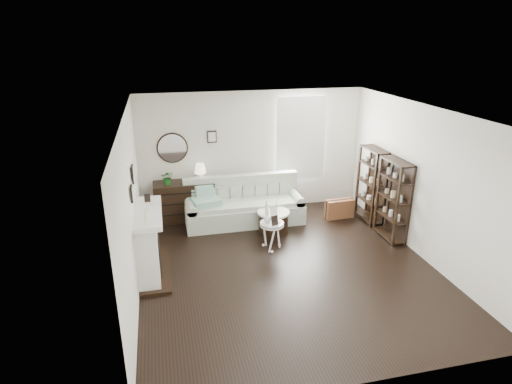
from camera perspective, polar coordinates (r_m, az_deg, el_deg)
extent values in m
plane|color=black|center=(7.62, 4.12, -9.90)|extent=(5.50, 5.50, 0.00)
plane|color=white|center=(6.68, 4.72, 10.50)|extent=(5.50, 5.50, 0.00)
plane|color=white|center=(9.57, -0.47, 5.36)|extent=(5.00, 0.00, 5.00)
plane|color=white|center=(4.76, 14.40, -11.99)|extent=(5.00, 0.00, 5.00)
plane|color=white|center=(6.77, -16.28, -2.07)|extent=(0.00, 5.50, 5.50)
plane|color=white|center=(8.11, 21.53, 1.06)|extent=(0.00, 5.50, 5.50)
cube|color=white|center=(9.78, 5.91, 7.09)|extent=(1.00, 0.02, 1.80)
cube|color=white|center=(9.72, 6.02, 7.01)|extent=(1.15, 0.02, 1.90)
cylinder|color=silver|center=(9.28, -11.09, 5.77)|extent=(0.60, 0.03, 0.60)
cube|color=black|center=(9.29, -5.90, 7.34)|extent=(0.20, 0.03, 0.26)
cube|color=white|center=(7.36, -14.24, -6.85)|extent=(0.34, 1.20, 1.10)
cube|color=black|center=(7.43, -13.91, -7.86)|extent=(0.30, 0.65, 0.70)
cube|color=white|center=(7.12, -14.24, -2.74)|extent=(0.44, 1.35, 0.08)
cube|color=black|center=(7.61, -13.28, -10.32)|extent=(0.50, 1.40, 0.05)
cylinder|color=white|center=(6.65, -14.38, -3.05)|extent=(0.08, 0.08, 0.22)
cube|color=black|center=(7.45, -14.29, -0.77)|extent=(0.10, 0.03, 0.14)
cube|color=black|center=(6.63, -16.25, -0.22)|extent=(0.03, 0.18, 0.24)
cube|color=black|center=(7.21, -16.13, 2.31)|extent=(0.03, 0.22, 0.28)
cube|color=black|center=(9.44, 15.12, 0.92)|extent=(0.30, 0.80, 1.60)
cylinder|color=beige|center=(9.32, 15.55, -1.21)|extent=(0.08, 0.08, 0.11)
cylinder|color=beige|center=(9.53, 14.86, -0.67)|extent=(0.08, 0.08, 0.11)
cylinder|color=beige|center=(9.73, 14.19, -0.16)|extent=(0.08, 0.08, 0.11)
cylinder|color=beige|center=(9.19, 15.78, 1.10)|extent=(0.08, 0.08, 0.11)
cylinder|color=beige|center=(9.40, 15.08, 1.60)|extent=(0.08, 0.08, 0.11)
cylinder|color=beige|center=(9.60, 14.40, 2.08)|extent=(0.08, 0.08, 0.11)
cylinder|color=beige|center=(9.07, 16.03, 3.49)|extent=(0.08, 0.08, 0.11)
cylinder|color=beige|center=(9.28, 15.30, 3.94)|extent=(0.08, 0.08, 0.11)
cylinder|color=beige|center=(9.49, 14.61, 4.37)|extent=(0.08, 0.08, 0.11)
cube|color=black|center=(8.71, 17.81, -1.03)|extent=(0.30, 0.80, 1.60)
cylinder|color=beige|center=(8.61, 18.32, -3.37)|extent=(0.08, 0.08, 0.11)
cylinder|color=beige|center=(8.81, 17.50, -2.73)|extent=(0.08, 0.08, 0.11)
cylinder|color=beige|center=(9.00, 16.72, -2.13)|extent=(0.08, 0.08, 0.11)
cylinder|color=beige|center=(8.46, 18.62, -0.89)|extent=(0.08, 0.08, 0.11)
cylinder|color=beige|center=(8.66, 17.78, -0.30)|extent=(0.08, 0.08, 0.11)
cylinder|color=beige|center=(8.86, 16.99, 0.26)|extent=(0.08, 0.08, 0.11)
cylinder|color=beige|center=(8.33, 18.92, 1.67)|extent=(0.08, 0.08, 0.11)
cylinder|color=beige|center=(8.53, 18.07, 2.21)|extent=(0.08, 0.08, 0.11)
cylinder|color=beige|center=(8.74, 17.26, 2.72)|extent=(0.08, 0.08, 0.11)
cube|color=beige|center=(9.19, -1.56, -2.91)|extent=(2.50, 0.87, 0.40)
cube|color=beige|center=(9.06, -1.54, -1.53)|extent=(2.16, 0.69, 0.10)
cube|color=beige|center=(9.35, -2.00, 0.06)|extent=(2.50, 0.19, 0.77)
cube|color=beige|center=(9.03, -8.65, -3.24)|extent=(0.21, 0.82, 0.50)
cube|color=beige|center=(9.44, 5.21, -2.01)|extent=(0.21, 0.82, 0.50)
cube|color=#228053|center=(8.89, -6.69, -1.30)|extent=(0.63, 0.55, 0.14)
cube|color=brown|center=(9.59, 11.06, -2.21)|extent=(0.64, 0.24, 0.42)
cube|color=black|center=(9.39, -9.52, -1.17)|extent=(1.28, 0.53, 0.85)
cube|color=black|center=(9.21, -9.33, -2.90)|extent=(1.23, 0.01, 0.02)
cube|color=black|center=(9.12, -9.41, -1.55)|extent=(1.23, 0.01, 0.02)
cube|color=black|center=(9.04, -9.50, -0.17)|extent=(1.23, 0.01, 0.01)
imported|color=#18541A|center=(9.14, -11.70, 1.91)|extent=(0.30, 0.27, 0.30)
cylinder|color=black|center=(8.75, 2.33, -4.10)|extent=(0.60, 0.60, 0.42)
cylinder|color=white|center=(8.66, 2.35, -2.73)|extent=(0.66, 0.66, 0.04)
cylinder|color=white|center=(7.96, 2.13, -4.18)|extent=(0.44, 0.44, 0.03)
cylinder|color=white|center=(7.97, 2.13, -4.44)|extent=(0.45, 0.45, 0.02)
cylinder|color=white|center=(8.08, 2.11, -5.96)|extent=(0.04, 0.04, 0.51)
cylinder|color=silver|center=(8.50, 1.43, -2.04)|extent=(0.07, 0.07, 0.28)
cube|color=white|center=(8.46, 2.36, -2.45)|extent=(0.16, 0.10, 0.20)
cube|color=black|center=(7.81, 2.51, -3.82)|extent=(0.14, 0.09, 0.18)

